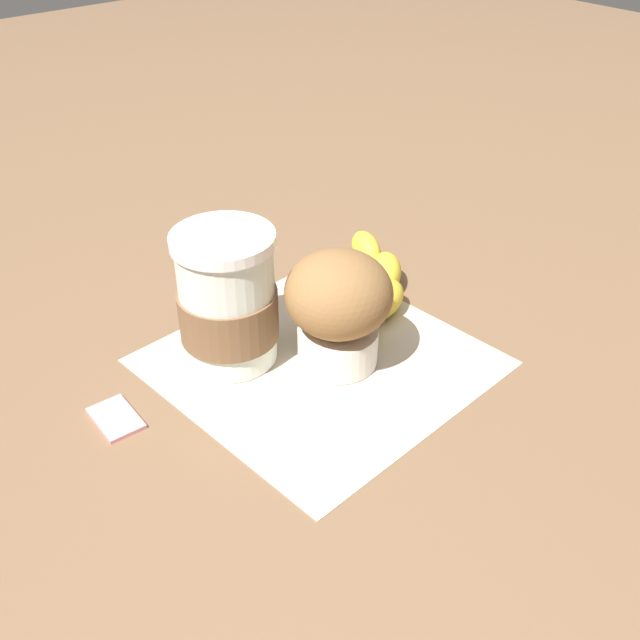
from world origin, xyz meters
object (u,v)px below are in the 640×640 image
at_px(muffin, 338,305).
at_px(sugar_packet, 115,417).
at_px(coffee_cup, 228,302).
at_px(banana, 375,285).

bearing_deg(muffin, sugar_packet, 162.61).
relative_size(coffee_cup, banana, 0.78).
distance_m(coffee_cup, banana, 0.17).
xyz_separation_m(banana, sugar_packet, (-0.29, 0.01, -0.02)).
distance_m(coffee_cup, sugar_packet, 0.14).
distance_m(banana, sugar_packet, 0.29).
bearing_deg(sugar_packet, banana, -1.72).
xyz_separation_m(coffee_cup, sugar_packet, (-0.12, -0.01, -0.06)).
xyz_separation_m(coffee_cup, muffin, (0.07, -0.07, 0.00)).
height_order(coffee_cup, banana, coffee_cup).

